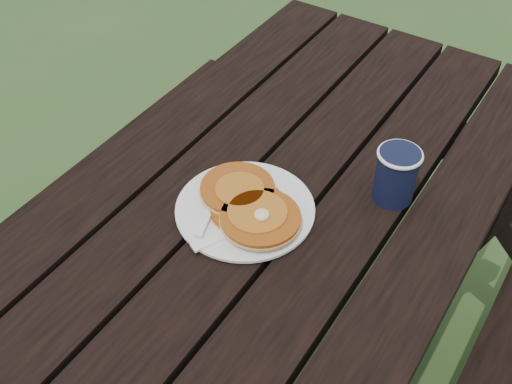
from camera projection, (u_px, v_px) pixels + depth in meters
The scene contains 6 objects.
picnic_table at pixel (225, 374), 1.38m from camera, with size 1.36×1.80×0.75m.
plate at pixel (245, 210), 1.20m from camera, with size 0.25×0.25×0.01m, color white.
pancake_stack at pixel (249, 205), 1.18m from camera, with size 0.22×0.19×0.04m.
knife at pixel (237, 229), 1.15m from camera, with size 0.02×0.18×0.01m, color white.
fork at pixel (207, 215), 1.17m from camera, with size 0.03×0.16×0.01m, color white, non-canonical shape.
coffee_cup at pixel (397, 173), 1.19m from camera, with size 0.08×0.08×0.11m.
Camera 1 is at (0.45, -0.57, 1.61)m, focal length 45.00 mm.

